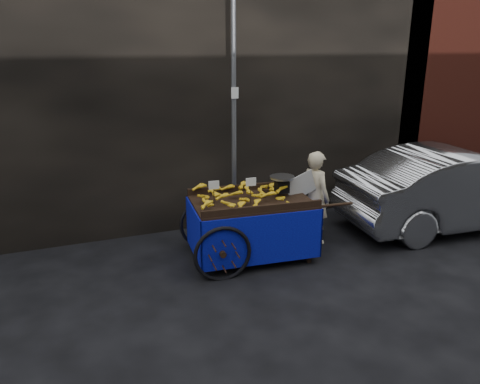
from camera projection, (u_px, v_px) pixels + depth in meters
name	position (u px, v px, depth m)	size (l,w,h in m)	color
ground	(246.00, 261.00, 7.14)	(80.00, 80.00, 0.00)	black
building_wall	(214.00, 80.00, 8.82)	(13.50, 2.00, 5.00)	black
street_pole	(234.00, 117.00, 7.78)	(0.12, 0.10, 4.00)	slate
banana_cart	(248.00, 207.00, 7.04)	(2.55, 1.37, 1.34)	black
vendor	(315.00, 197.00, 7.64)	(0.89, 0.64, 1.54)	beige
plastic_bag	(301.00, 240.00, 7.62)	(0.25, 0.20, 0.22)	blue
parked_car	(459.00, 188.00, 8.34)	(1.51, 4.33, 1.43)	#A7A9AE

